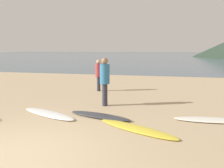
# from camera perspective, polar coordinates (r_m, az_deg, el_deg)

# --- Properties ---
(ground_plane) EXTENTS (120.00, 120.00, 0.20)m
(ground_plane) POSITION_cam_1_polar(r_m,az_deg,el_deg) (14.24, 0.88, -0.18)
(ground_plane) COLOR tan
(ground_plane) RESTS_ON ground
(ocean_water) EXTENTS (140.00, 100.00, 0.01)m
(ocean_water) POSITION_cam_1_polar(r_m,az_deg,el_deg) (68.01, 10.48, 6.93)
(ocean_water) COLOR #475B6B
(ocean_water) RESTS_ON ground
(surfboard_1) EXTENTS (2.34, 1.45, 0.08)m
(surfboard_1) POSITION_cam_1_polar(r_m,az_deg,el_deg) (7.83, -15.29, -7.02)
(surfboard_1) COLOR white
(surfboard_1) RESTS_ON ground
(surfboard_2) EXTENTS (2.18, 1.05, 0.10)m
(surfboard_2) POSITION_cam_1_polar(r_m,az_deg,el_deg) (7.32, -3.05, -7.75)
(surfboard_2) COLOR #333338
(surfboard_2) RESTS_ON ground
(surfboard_3) EXTENTS (2.39, 1.58, 0.07)m
(surfboard_3) POSITION_cam_1_polar(r_m,az_deg,el_deg) (6.28, 5.98, -10.78)
(surfboard_3) COLOR yellow
(surfboard_3) RESTS_ON ground
(surfboard_4) EXTENTS (2.21, 0.70, 0.08)m
(surfboard_4) POSITION_cam_1_polar(r_m,az_deg,el_deg) (7.53, 23.22, -8.08)
(surfboard_4) COLOR silver
(surfboard_4) RESTS_ON ground
(person_0) EXTENTS (0.36, 0.36, 1.78)m
(person_0) POSITION_cam_1_polar(r_m,az_deg,el_deg) (8.55, -1.79, 1.54)
(person_0) COLOR #2D2D38
(person_0) RESTS_ON ground
(person_1) EXTENTS (0.32, 0.32, 1.56)m
(person_1) POSITION_cam_1_polar(r_m,az_deg,el_deg) (11.55, -3.31, 2.80)
(person_1) COLOR #2D2D38
(person_1) RESTS_ON ground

